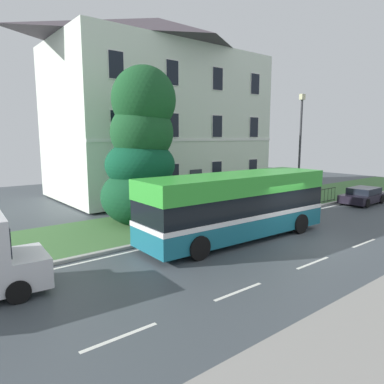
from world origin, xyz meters
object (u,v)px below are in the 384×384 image
(georgian_townhouse, at_px, (160,107))
(litter_bin, at_px, (225,212))
(parked_hatchback_00, at_px, (363,196))
(street_lamp_post, at_px, (300,143))
(evergreen_tree, at_px, (142,156))
(single_decker_bus, at_px, (237,205))

(georgian_townhouse, height_order, litter_bin, georgian_townhouse)
(georgian_townhouse, bearing_deg, parked_hatchback_00, -56.70)
(street_lamp_post, bearing_deg, litter_bin, -177.96)
(evergreen_tree, distance_m, single_decker_bus, 6.04)
(street_lamp_post, bearing_deg, evergreen_tree, 165.66)
(georgian_townhouse, distance_m, street_lamp_post, 11.81)
(georgian_townhouse, xyz_separation_m, parked_hatchback_00, (8.51, -12.96, -6.50))
(georgian_townhouse, height_order, evergreen_tree, georgian_townhouse)
(single_decker_bus, distance_m, litter_bin, 3.12)
(parked_hatchback_00, relative_size, street_lamp_post, 0.52)
(street_lamp_post, xyz_separation_m, litter_bin, (-7.01, -0.25, -3.62))
(street_lamp_post, bearing_deg, georgian_townhouse, 109.88)
(georgian_townhouse, height_order, parked_hatchback_00, georgian_townhouse)
(evergreen_tree, distance_m, street_lamp_post, 10.78)
(georgian_townhouse, relative_size, evergreen_tree, 1.96)
(evergreen_tree, bearing_deg, single_decker_bus, -71.92)
(evergreen_tree, height_order, single_decker_bus, evergreen_tree)
(parked_hatchback_00, bearing_deg, street_lamp_post, -27.54)
(evergreen_tree, distance_m, parked_hatchback_00, 16.10)
(evergreen_tree, xyz_separation_m, litter_bin, (3.41, -2.91, -3.03))
(evergreen_tree, relative_size, street_lamp_post, 1.17)
(street_lamp_post, height_order, litter_bin, street_lamp_post)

